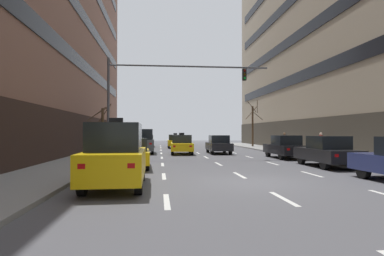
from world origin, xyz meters
TOP-DOWN VIEW (x-y plane):
  - ground_plane at (0.00, 0.00)m, footprint 120.00×120.00m
  - sidewalk_left at (-8.43, 0.00)m, footprint 3.55×80.00m
  - lane_stripe_l1_s3 at (-3.33, -3.00)m, footprint 0.16×2.00m
  - lane_stripe_l1_s4 at (-3.33, 2.00)m, footprint 0.16×2.00m
  - lane_stripe_l1_s5 at (-3.33, 7.00)m, footprint 0.16×2.00m
  - lane_stripe_l1_s6 at (-3.33, 12.00)m, footprint 0.16×2.00m
  - lane_stripe_l1_s7 at (-3.33, 17.00)m, footprint 0.16×2.00m
  - lane_stripe_l1_s8 at (-3.33, 22.00)m, footprint 0.16×2.00m
  - lane_stripe_l1_s9 at (-3.33, 27.00)m, footprint 0.16×2.00m
  - lane_stripe_l1_s10 at (-3.33, 32.00)m, footprint 0.16×2.00m
  - lane_stripe_l2_s3 at (0.00, -3.00)m, footprint 0.16×2.00m
  - lane_stripe_l2_s4 at (0.00, 2.00)m, footprint 0.16×2.00m
  - lane_stripe_l2_s5 at (0.00, 7.00)m, footprint 0.16×2.00m
  - lane_stripe_l2_s6 at (0.00, 12.00)m, footprint 0.16×2.00m
  - lane_stripe_l2_s7 at (0.00, 17.00)m, footprint 0.16×2.00m
  - lane_stripe_l2_s8 at (0.00, 22.00)m, footprint 0.16×2.00m
  - lane_stripe_l2_s9 at (0.00, 27.00)m, footprint 0.16×2.00m
  - lane_stripe_l2_s10 at (0.00, 32.00)m, footprint 0.16×2.00m
  - lane_stripe_l3_s4 at (3.33, 2.00)m, footprint 0.16×2.00m
  - lane_stripe_l3_s5 at (3.33, 7.00)m, footprint 0.16×2.00m
  - lane_stripe_l3_s6 at (3.33, 12.00)m, footprint 0.16×2.00m
  - lane_stripe_l3_s7 at (3.33, 17.00)m, footprint 0.16×2.00m
  - lane_stripe_l3_s8 at (3.33, 22.00)m, footprint 0.16×2.00m
  - lane_stripe_l3_s9 at (3.33, 27.00)m, footprint 0.16×2.00m
  - lane_stripe_l3_s10 at (3.33, 32.00)m, footprint 0.16×2.00m
  - car_driving_0 at (1.73, 16.09)m, footprint 1.90×4.37m
  - taxi_driving_1 at (-1.58, 15.75)m, footprint 2.03×4.51m
  - taxi_driving_2 at (-5.06, 29.92)m, footprint 1.82×4.22m
  - taxi_driving_3 at (-1.59, 26.44)m, footprint 1.82×4.29m
  - taxi_driving_4 at (-4.94, 5.23)m, footprint 1.96×4.29m
  - taxi_driving_5 at (-5.01, -0.59)m, footprint 1.98×4.59m
  - car_driving_6 at (-4.91, 16.82)m, footprint 1.95×4.50m
  - car_parked_2 at (5.60, 4.80)m, footprint 1.98×4.54m
  - car_parked_3 at (5.60, 10.57)m, footprint 1.90×4.46m
  - traffic_signal_0 at (-3.52, 10.87)m, footprint 11.50×0.35m
  - street_tree_0 at (-8.11, 14.66)m, footprint 1.96×1.42m
  - street_tree_2 at (8.10, 26.90)m, footprint 2.04×2.04m
  - pedestrian_0 at (9.49, 12.78)m, footprint 0.45×0.36m
  - pedestrian_1 at (7.58, 15.59)m, footprint 0.50×0.31m

SIDE VIEW (x-z plane):
  - ground_plane at x=0.00m, z-range 0.00..0.00m
  - lane_stripe_l1_s3 at x=-3.33m, z-range 0.00..0.01m
  - lane_stripe_l1_s4 at x=-3.33m, z-range 0.00..0.01m
  - lane_stripe_l1_s5 at x=-3.33m, z-range 0.00..0.01m
  - lane_stripe_l1_s6 at x=-3.33m, z-range 0.00..0.01m
  - lane_stripe_l1_s7 at x=-3.33m, z-range 0.00..0.01m
  - lane_stripe_l1_s8 at x=-3.33m, z-range 0.00..0.01m
  - lane_stripe_l1_s9 at x=-3.33m, z-range 0.00..0.01m
  - lane_stripe_l1_s10 at x=-3.33m, z-range 0.00..0.01m
  - lane_stripe_l2_s3 at x=0.00m, z-range 0.00..0.01m
  - lane_stripe_l2_s4 at x=0.00m, z-range 0.00..0.01m
  - lane_stripe_l2_s5 at x=0.00m, z-range 0.00..0.01m
  - lane_stripe_l2_s6 at x=0.00m, z-range 0.00..0.01m
  - lane_stripe_l2_s7 at x=0.00m, z-range 0.00..0.01m
  - lane_stripe_l2_s8 at x=0.00m, z-range 0.00..0.01m
  - lane_stripe_l2_s9 at x=0.00m, z-range 0.00..0.01m
  - lane_stripe_l2_s10 at x=0.00m, z-range 0.00..0.01m
  - lane_stripe_l3_s4 at x=3.33m, z-range 0.00..0.01m
  - lane_stripe_l3_s5 at x=3.33m, z-range 0.00..0.01m
  - lane_stripe_l3_s6 at x=3.33m, z-range 0.00..0.01m
  - lane_stripe_l3_s7 at x=3.33m, z-range 0.00..0.01m
  - lane_stripe_l3_s8 at x=3.33m, z-range 0.00..0.01m
  - lane_stripe_l3_s9 at x=3.33m, z-range 0.00..0.01m
  - lane_stripe_l3_s10 at x=3.33m, z-range 0.00..0.01m
  - sidewalk_left at x=-8.43m, z-range 0.00..0.14m
  - taxi_driving_2 at x=-5.06m, z-range -0.10..1.65m
  - taxi_driving_4 at x=-4.94m, z-range -0.10..1.65m
  - taxi_driving_3 at x=-1.59m, z-range -0.10..1.68m
  - car_driving_0 at x=1.73m, z-range -0.01..1.61m
  - car_parked_3 at x=5.60m, z-range -0.01..1.65m
  - taxi_driving_1 at x=-1.58m, z-range -0.10..1.74m
  - car_parked_2 at x=5.60m, z-range -0.01..1.68m
  - car_driving_6 at x=-4.91m, z-range -0.01..2.16m
  - taxi_driving_5 at x=-5.01m, z-range -0.10..2.29m
  - pedestrian_1 at x=7.58m, z-range 0.28..2.01m
  - pedestrian_0 at x=9.49m, z-range 0.28..2.01m
  - street_tree_0 at x=-8.11m, z-range 0.14..4.25m
  - street_tree_2 at x=8.10m, z-range 0.03..5.73m
  - traffic_signal_0 at x=-3.52m, z-range 1.59..8.55m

